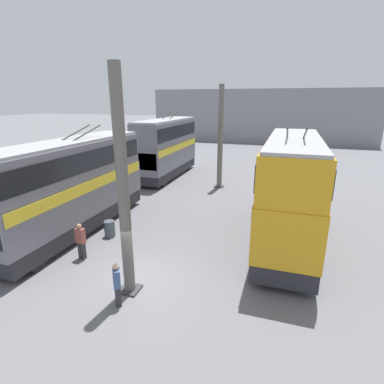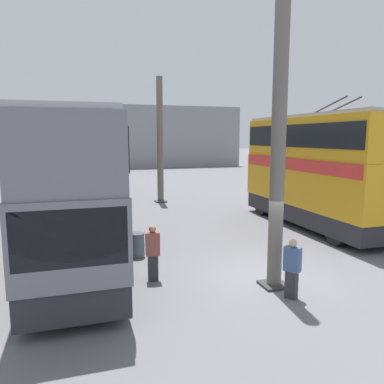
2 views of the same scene
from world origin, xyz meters
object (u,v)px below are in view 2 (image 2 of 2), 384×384
at_px(bus_left_far, 315,164).
at_px(person_aisle_foreground, 292,267).
at_px(person_by_right_row, 153,252).
at_px(bus_right_far, 72,157).
at_px(oil_drum, 137,245).
at_px(bus_right_near, 71,181).

height_order(bus_left_far, person_aisle_foreground, bus_left_far).
bearing_deg(bus_left_far, person_by_right_row, 117.25).
height_order(bus_left_far, bus_right_far, bus_left_far).
bearing_deg(bus_left_far, oil_drum, 103.40).
bearing_deg(person_aisle_foreground, bus_left_far, 17.98).
distance_m(person_by_right_row, oil_drum, 2.43).
xyz_separation_m(person_by_right_row, oil_drum, (2.38, 0.10, -0.46)).
bearing_deg(oil_drum, bus_left_far, -76.60).
height_order(person_by_right_row, oil_drum, person_by_right_row).
distance_m(bus_right_near, oil_drum, 3.19).
bearing_deg(person_by_right_row, person_aisle_foreground, -117.51).
xyz_separation_m(bus_left_far, person_by_right_row, (-4.48, 8.69, -2.10)).
height_order(person_aisle_foreground, person_by_right_row, person_by_right_row).
bearing_deg(bus_right_far, person_aisle_foreground, -162.66).
distance_m(bus_left_far, person_aisle_foreground, 8.95).
bearing_deg(person_by_right_row, bus_right_far, 16.01).
distance_m(person_aisle_foreground, oil_drum, 5.78).
bearing_deg(person_by_right_row, oil_drum, 10.13).
bearing_deg(bus_right_near, person_by_right_row, -137.10).
bearing_deg(bus_left_far, person_aisle_foreground, 141.28).
distance_m(bus_left_far, bus_right_far, 15.38).
distance_m(bus_right_near, bus_right_far, 12.89).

